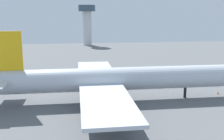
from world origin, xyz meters
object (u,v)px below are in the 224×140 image
safety_cone_nose (218,93)px  control_tower (87,20)px  cargo_airplane (110,79)px  fuel_truck (118,73)px

safety_cone_nose → control_tower: 122.41m
cargo_airplane → control_tower: 119.64m
safety_cone_nose → control_tower: (-30.45, 117.45, 16.24)m
cargo_airplane → control_tower: control_tower is taller
cargo_airplane → control_tower: size_ratio=2.44×
fuel_truck → safety_cone_nose: size_ratio=6.51×
fuel_truck → safety_cone_nose: bearing=-47.0°
safety_cone_nose → fuel_truck: bearing=133.0°
cargo_airplane → safety_cone_nose: 30.38m
control_tower → cargo_airplane: bearing=-89.7°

